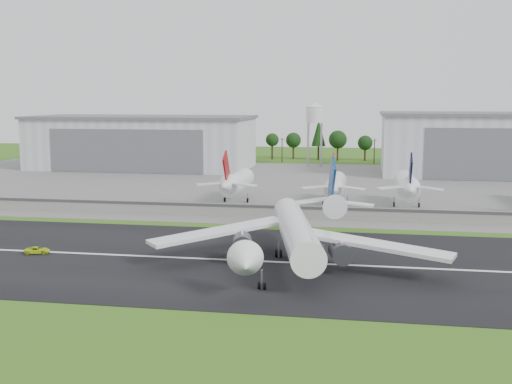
% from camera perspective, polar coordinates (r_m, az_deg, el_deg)
% --- Properties ---
extents(ground, '(600.00, 600.00, 0.00)m').
position_cam_1_polar(ground, '(113.59, -0.03, -7.49)').
color(ground, '#326016').
rests_on(ground, ground).
extents(runway, '(320.00, 60.00, 0.10)m').
position_cam_1_polar(runway, '(123.09, 0.78, -6.21)').
color(runway, black).
rests_on(runway, ground).
extents(runway_centerline, '(220.00, 1.00, 0.02)m').
position_cam_1_polar(runway_centerline, '(123.08, 0.78, -6.19)').
color(runway_centerline, white).
rests_on(runway_centerline, runway).
extents(apron, '(320.00, 150.00, 0.10)m').
position_cam_1_polar(apron, '(230.50, 5.12, 0.60)').
color(apron, slate).
rests_on(apron, ground).
extents(blast_fence, '(240.00, 0.61, 3.50)m').
position_cam_1_polar(blast_fence, '(166.29, 3.24, -1.77)').
color(blast_fence, gray).
rests_on(blast_fence, ground).
extents(hangar_west, '(97.00, 44.00, 23.20)m').
position_cam_1_polar(hangar_west, '(290.57, -10.05, 4.40)').
color(hangar_west, silver).
rests_on(hangar_west, ground).
extents(hangar_east, '(102.00, 47.00, 25.20)m').
position_cam_1_polar(hangar_east, '(278.89, 21.54, 3.99)').
color(hangar_east, silver).
rests_on(hangar_east, ground).
extents(water_tower, '(8.40, 8.40, 29.40)m').
position_cam_1_polar(water_tower, '(293.68, 5.28, 7.06)').
color(water_tower, '#99999E').
rests_on(water_tower, ground).
extents(utility_poles, '(230.00, 3.00, 12.00)m').
position_cam_1_polar(utility_poles, '(309.77, 6.36, 2.56)').
color(utility_poles, black).
rests_on(utility_poles, ground).
extents(treeline, '(320.00, 16.00, 22.00)m').
position_cam_1_polar(treeline, '(324.67, 6.53, 2.82)').
color(treeline, black).
rests_on(treeline, ground).
extents(main_airliner, '(56.13, 58.94, 18.17)m').
position_cam_1_polar(main_airliner, '(120.78, 3.50, -4.15)').
color(main_airliner, white).
rests_on(main_airliner, runway).
extents(ground_vehicle, '(5.37, 3.57, 1.37)m').
position_cam_1_polar(ground_vehicle, '(136.35, -18.87, -4.91)').
color(ground_vehicle, '#BBD819').
rests_on(ground_vehicle, runway).
extents(parked_jet_red_a, '(7.36, 31.29, 16.78)m').
position_cam_1_polar(parked_jet_red_a, '(189.80, -1.88, 0.86)').
color(parked_jet_red_a, white).
rests_on(parked_jet_red_a, ground).
extents(parked_jet_red_b, '(7.36, 31.29, 16.52)m').
position_cam_1_polar(parked_jet_red_b, '(186.07, 7.06, 0.57)').
color(parked_jet_red_b, silver).
rests_on(parked_jet_red_b, ground).
extents(parked_jet_navy, '(7.36, 31.29, 16.92)m').
position_cam_1_polar(parked_jet_navy, '(186.21, 13.30, 0.53)').
color(parked_jet_navy, white).
rests_on(parked_jet_navy, ground).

